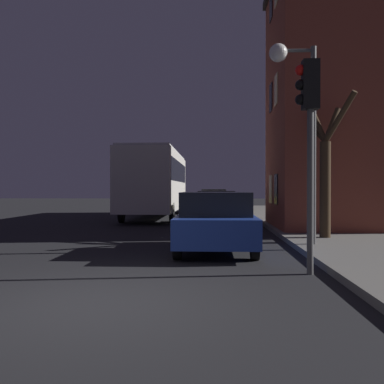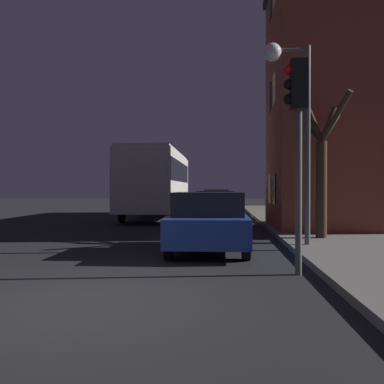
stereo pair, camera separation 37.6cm
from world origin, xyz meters
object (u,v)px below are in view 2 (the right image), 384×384
bare_tree (323,164)px  bus (158,179)px  traffic_light (297,120)px  car_near_lane (209,221)px  car_mid_lane (216,208)px  streetlamp (289,96)px  car_far_lane (216,200)px

bare_tree → bus: bearing=122.2°
traffic_light → car_near_lane: size_ratio=1.01×
bare_tree → car_mid_lane: 6.71m
bare_tree → bus: size_ratio=0.40×
streetlamp → traffic_light: size_ratio=1.32×
bus → car_mid_lane: 5.58m
bare_tree → car_far_lane: size_ratio=0.90×
traffic_light → bus: (-4.76, 14.91, -0.74)m
streetlamp → bare_tree: (1.22, 1.61, -1.67)m
traffic_light → car_far_lane: traffic_light is taller
bare_tree → car_far_lane: bare_tree is taller
car_mid_lane → bus: bearing=125.8°
streetlamp → traffic_light: bearing=-96.7°
bus → car_mid_lane: (3.17, -4.39, -1.34)m
car_mid_lane → bare_tree: bearing=-60.8°
streetlamp → bus: size_ratio=0.50×
streetlamp → bare_tree: size_ratio=1.25×
streetlamp → car_far_lane: size_ratio=1.12×
traffic_light → car_far_lane: (-1.65, 20.31, -2.02)m
bare_tree → car_far_lane: 15.91m
bare_tree → car_mid_lane: size_ratio=0.98×
bus → car_far_lane: size_ratio=2.25×
traffic_light → car_mid_lane: 10.84m
traffic_light → car_far_lane: bearing=94.6°
traffic_light → bare_tree: bare_tree is taller
car_mid_lane → car_far_lane: 9.80m
bus → car_near_lane: 12.65m
car_near_lane → car_mid_lane: (0.09, 7.80, -0.01)m
streetlamp → car_mid_lane: bearing=105.0°
traffic_light → bus: size_ratio=0.38×
traffic_light → car_far_lane: size_ratio=0.85×
car_mid_lane → streetlamp: bearing=-75.0°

